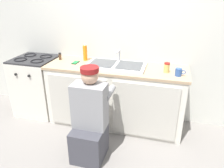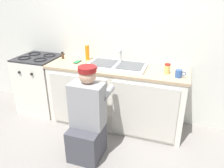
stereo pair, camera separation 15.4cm
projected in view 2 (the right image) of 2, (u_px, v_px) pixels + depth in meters
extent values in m
plane|color=gray|center=(110.00, 133.00, 3.06)|extent=(12.00, 12.00, 0.00)
cube|color=silver|center=(124.00, 35.00, 3.12)|extent=(6.00, 0.10, 2.50)
cube|color=silver|center=(116.00, 97.00, 3.15)|extent=(1.89, 0.60, 0.85)
cube|color=beige|center=(78.00, 102.00, 3.01)|extent=(0.83, 0.02, 0.75)
cube|color=beige|center=(143.00, 113.00, 2.75)|extent=(0.83, 0.02, 0.75)
cube|color=tan|center=(117.00, 68.00, 2.97)|extent=(1.93, 0.62, 0.03)
cube|color=silver|center=(117.00, 65.00, 2.96)|extent=(0.80, 0.44, 0.03)
cube|color=#4C4F51|center=(104.00, 63.00, 3.01)|extent=(0.33, 0.35, 0.01)
cube|color=#4C4F51|center=(130.00, 66.00, 2.90)|extent=(0.33, 0.35, 0.01)
cylinder|color=#B7BABF|center=(121.00, 56.00, 3.10)|extent=(0.02, 0.02, 0.18)
cylinder|color=#B7BABF|center=(119.00, 52.00, 2.99)|extent=(0.02, 0.16, 0.02)
cube|color=silver|center=(41.00, 84.00, 3.52)|extent=(0.62, 0.60, 0.87)
cube|color=#262628|center=(37.00, 58.00, 3.34)|extent=(0.60, 0.59, 0.02)
torus|color=black|center=(24.00, 58.00, 3.27)|extent=(0.19, 0.19, 0.02)
torus|color=black|center=(40.00, 60.00, 3.19)|extent=(0.19, 0.19, 0.02)
torus|color=black|center=(34.00, 54.00, 3.48)|extent=(0.19, 0.19, 0.02)
torus|color=black|center=(49.00, 55.00, 3.40)|extent=(0.19, 0.19, 0.02)
cylinder|color=black|center=(19.00, 72.00, 3.16)|extent=(0.04, 0.02, 0.04)
cylinder|color=black|center=(32.00, 74.00, 3.10)|extent=(0.04, 0.02, 0.04)
cube|color=#3F3F47|center=(87.00, 142.00, 2.58)|extent=(0.36, 0.40, 0.40)
cube|color=gray|center=(87.00, 105.00, 2.45)|extent=(0.38, 0.22, 0.52)
sphere|color=tan|center=(87.00, 75.00, 2.34)|extent=(0.19, 0.19, 0.19)
cylinder|color=maroon|center=(87.00, 69.00, 2.31)|extent=(0.20, 0.20, 0.06)
cube|color=maroon|center=(90.00, 68.00, 2.39)|extent=(0.13, 0.09, 0.02)
cylinder|color=gray|center=(81.00, 89.00, 2.63)|extent=(0.08, 0.30, 0.08)
cylinder|color=gray|center=(108.00, 93.00, 2.53)|extent=(0.08, 0.30, 0.08)
cylinder|color=orange|center=(87.00, 53.00, 3.20)|extent=(0.06, 0.06, 0.22)
cylinder|color=white|center=(87.00, 44.00, 3.15)|extent=(0.03, 0.03, 0.03)
cube|color=black|center=(77.00, 62.00, 3.14)|extent=(0.07, 0.14, 0.01)
cube|color=green|center=(77.00, 61.00, 3.14)|extent=(0.06, 0.12, 0.00)
cylinder|color=#DBB760|center=(167.00, 69.00, 2.70)|extent=(0.07, 0.07, 0.11)
cylinder|color=#B21E19|center=(168.00, 64.00, 2.68)|extent=(0.07, 0.07, 0.02)
cylinder|color=#513823|center=(63.00, 56.00, 3.28)|extent=(0.04, 0.04, 0.08)
cylinder|color=black|center=(62.00, 53.00, 3.26)|extent=(0.04, 0.04, 0.02)
cylinder|color=#335699|center=(179.00, 74.00, 2.59)|extent=(0.08, 0.08, 0.09)
torus|color=#335699|center=(184.00, 74.00, 2.57)|extent=(0.06, 0.01, 0.06)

